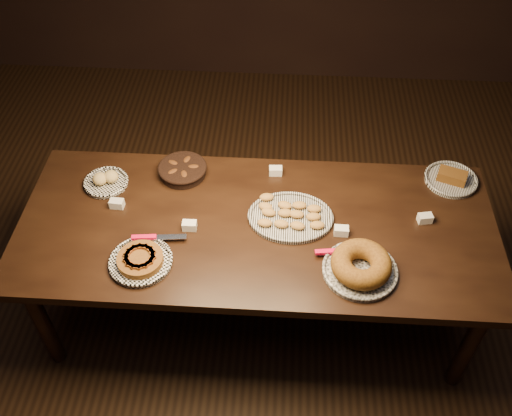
# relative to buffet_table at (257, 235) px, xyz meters

# --- Properties ---
(ground) EXTENTS (5.00, 5.00, 0.00)m
(ground) POSITION_rel_buffet_table_xyz_m (0.00, 0.00, -0.68)
(ground) COLOR black
(ground) RESTS_ON ground
(buffet_table) EXTENTS (2.40, 1.00, 0.75)m
(buffet_table) POSITION_rel_buffet_table_xyz_m (0.00, 0.00, 0.00)
(buffet_table) COLOR black
(buffet_table) RESTS_ON ground
(apple_tart_plate) EXTENTS (0.35, 0.32, 0.06)m
(apple_tart_plate) POSITION_rel_buffet_table_xyz_m (-0.53, -0.27, 0.10)
(apple_tart_plate) COLOR white
(apple_tart_plate) RESTS_ON buffet_table
(madeleine_platter) EXTENTS (0.43, 0.35, 0.05)m
(madeleine_platter) POSITION_rel_buffet_table_xyz_m (0.16, 0.05, 0.09)
(madeleine_platter) COLOR black
(madeleine_platter) RESTS_ON buffet_table
(bundt_cake_plate) EXTENTS (0.39, 0.35, 0.11)m
(bundt_cake_plate) POSITION_rel_buffet_table_xyz_m (0.49, -0.26, 0.12)
(bundt_cake_plate) COLOR black
(bundt_cake_plate) RESTS_ON buffet_table
(croissant_basket) EXTENTS (0.27, 0.27, 0.07)m
(croissant_basket) POSITION_rel_buffet_table_xyz_m (-0.42, 0.34, 0.11)
(croissant_basket) COLOR black
(croissant_basket) RESTS_ON buffet_table
(bread_roll_plate) EXTENTS (0.24, 0.24, 0.08)m
(bread_roll_plate) POSITION_rel_buffet_table_xyz_m (-0.82, 0.24, 0.10)
(bread_roll_plate) COLOR white
(bread_roll_plate) RESTS_ON buffet_table
(loaf_plate) EXTENTS (0.28, 0.28, 0.06)m
(loaf_plate) POSITION_rel_buffet_table_xyz_m (1.02, 0.38, 0.09)
(loaf_plate) COLOR black
(loaf_plate) RESTS_ON buffet_table
(tent_cards) EXTENTS (1.64, 0.47, 0.04)m
(tent_cards) POSITION_rel_buffet_table_xyz_m (0.06, 0.09, 0.10)
(tent_cards) COLOR white
(tent_cards) RESTS_ON buffet_table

